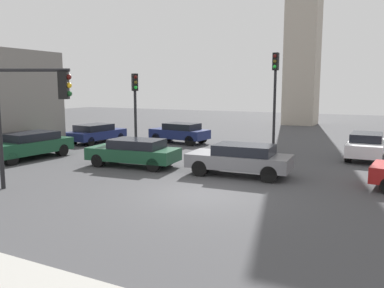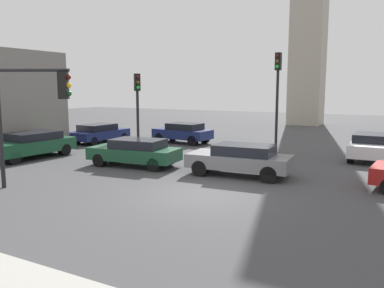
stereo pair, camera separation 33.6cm
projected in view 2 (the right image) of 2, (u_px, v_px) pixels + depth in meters
name	position (u px, v px, depth m)	size (l,w,h in m)	color
ground_plane	(202.00, 194.00, 14.24)	(93.97, 93.97, 0.00)	#424244
traffic_light_0	(278.00, 84.00, 22.88)	(0.32, 0.46, 5.78)	black
traffic_light_1	(137.00, 97.00, 23.26)	(0.48, 0.45, 4.60)	black
traffic_light_2	(33.00, 101.00, 14.67)	(2.61, 1.37, 4.68)	black
car_0	(183.00, 132.00, 27.21)	(4.13, 2.13, 1.38)	navy
car_1	(30.00, 144.00, 21.45)	(2.41, 4.79, 1.41)	#19472D
car_2	(240.00, 159.00, 17.15)	(4.54, 2.17, 1.38)	slate
car_4	(369.00, 146.00, 20.97)	(1.75, 4.13, 1.38)	silver
car_5	(99.00, 133.00, 27.58)	(2.20, 4.31, 1.29)	navy
car_7	(135.00, 152.00, 19.24)	(4.56, 2.23, 1.34)	#19472D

